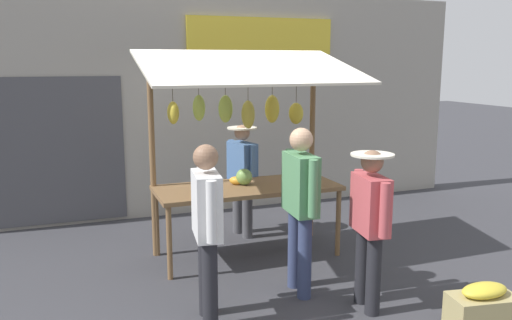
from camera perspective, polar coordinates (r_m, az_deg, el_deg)
The scene contains 8 objects.
ground_plane at distance 6.63m, azimuth -0.93°, elevation -10.22°, with size 40.00×40.00×0.00m, color #38383D.
street_backdrop at distance 8.32m, azimuth -6.31°, elevation 6.00°, with size 9.00×0.30×3.40m.
market_stall at distance 6.30m, azimuth -1.03°, elevation 3.22°, with size 2.50×1.46×2.50m.
vendor_with_sunhat at distance 7.12m, azimuth -1.49°, elevation -1.30°, with size 0.39×0.65×1.53m.
shopper_with_ponytail at distance 4.75m, azimuth -5.33°, elevation -6.60°, with size 0.28×0.70×1.65m.
shopper_in_grey_tee at distance 5.11m, azimuth 12.19°, elevation -6.14°, with size 0.40×0.67×1.55m.
shopper_in_striped_shirt at distance 5.34m, azimuth 4.80°, elevation -4.13°, with size 0.25×0.72×1.72m.
produce_crate_side at distance 5.26m, azimuth 23.28°, elevation -14.55°, with size 0.64×0.41×0.44m.
Camera 1 is at (2.08, 5.84, 2.36)m, focal length 37.06 mm.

